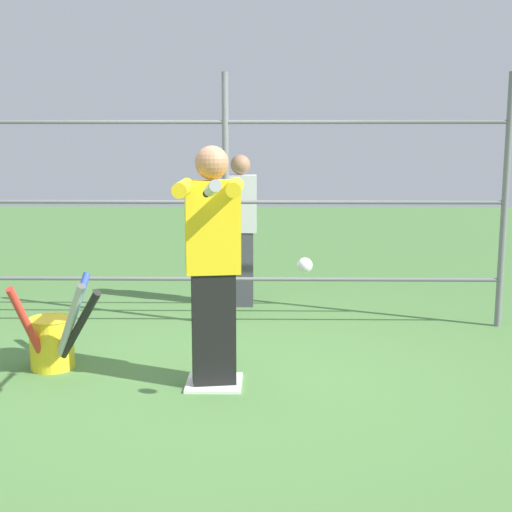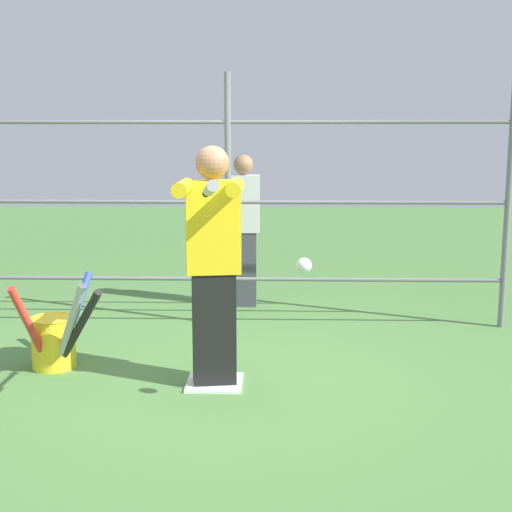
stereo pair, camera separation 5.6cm
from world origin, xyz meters
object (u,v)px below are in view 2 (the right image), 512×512
object	(u,v)px
batter	(213,259)
softball_in_flight	(304,265)
baseball_bat_swinging	(210,189)
bat_bucket	(56,339)
bystander_behind_fence	(244,228)

from	to	relation	value
batter	softball_in_flight	world-z (taller)	batter
softball_in_flight	baseball_bat_swinging	bearing A→B (deg)	33.12
softball_in_flight	bat_bucket	world-z (taller)	softball_in_flight
bystander_behind_fence	softball_in_flight	bearing A→B (deg)	99.82
baseball_bat_swinging	bystander_behind_fence	size ratio (longest dim) A/B	0.53
baseball_bat_swinging	bystander_behind_fence	bearing A→B (deg)	-90.60
batter	softball_in_flight	bearing A→B (deg)	136.73
baseball_bat_swinging	softball_in_flight	distance (m)	0.82
baseball_bat_swinging	softball_in_flight	world-z (taller)	baseball_bat_swinging
batter	bystander_behind_fence	xyz separation A→B (m)	(-0.11, -2.37, -0.11)
baseball_bat_swinging	bystander_behind_fence	world-z (taller)	same
bat_bucket	softball_in_flight	bearing A→B (deg)	154.00
bat_bucket	baseball_bat_swinging	bearing A→B (deg)	136.28
baseball_bat_swinging	bat_bucket	distance (m)	2.23
bystander_behind_fence	bat_bucket	bearing A→B (deg)	56.22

